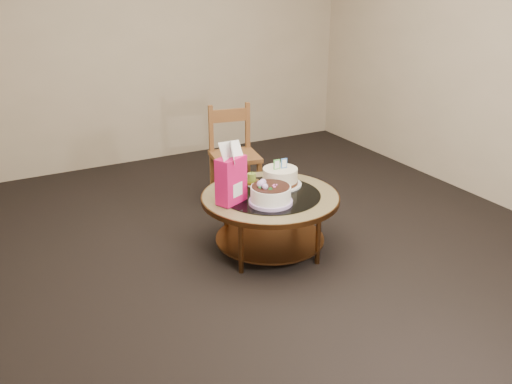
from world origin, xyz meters
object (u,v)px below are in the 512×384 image
coffee_table (270,204)px  cream_cake (280,177)px  dining_chair (234,154)px  decorated_cake (270,196)px  gift_bag (231,174)px

coffee_table → cream_cake: (0.16, 0.13, 0.15)m
coffee_table → dining_chair: bearing=78.8°
decorated_cake → dining_chair: bearing=76.2°
cream_cake → dining_chair: (0.04, 0.88, -0.08)m
coffee_table → gift_bag: (-0.31, 0.01, 0.29)m
cream_cake → gift_bag: size_ratio=0.76×
gift_bag → dining_chair: 1.15m
cream_cake → dining_chair: bearing=89.5°
cream_cake → gift_bag: 0.51m
coffee_table → dining_chair: 1.03m
cream_cake → gift_bag: gift_bag is taller
coffee_table → cream_cake: bearing=38.8°
coffee_table → dining_chair: (0.20, 1.01, 0.06)m
cream_cake → gift_bag: (-0.47, -0.12, 0.15)m
cream_cake → coffee_table: bearing=-138.9°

